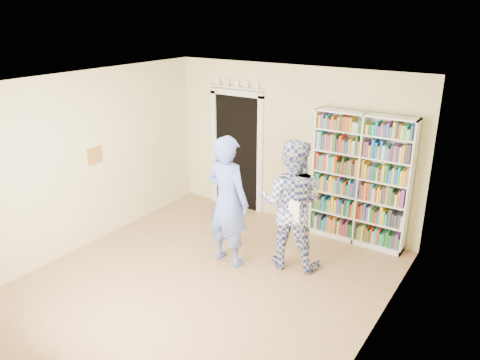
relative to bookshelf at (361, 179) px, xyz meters
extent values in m
plane|color=#9A6F4A|center=(-1.28, -2.34, -1.06)|extent=(5.00, 5.00, 0.00)
plane|color=white|center=(-1.28, -2.34, 1.64)|extent=(5.00, 5.00, 0.00)
plane|color=#F4E6A8|center=(-1.28, 0.16, 0.29)|extent=(4.50, 0.00, 4.50)
plane|color=#F4E6A8|center=(-3.53, -2.34, 0.29)|extent=(0.00, 5.00, 5.00)
plane|color=#F4E6A8|center=(0.97, -2.34, 0.29)|extent=(0.00, 5.00, 5.00)
cube|color=white|center=(0.00, 0.00, -0.01)|extent=(1.52, 0.29, 2.09)
cube|color=white|center=(0.00, 0.00, -0.01)|extent=(0.02, 0.29, 2.09)
cube|color=black|center=(-2.38, 0.14, -0.01)|extent=(0.90, 0.03, 2.10)
cube|color=white|center=(-2.88, 0.12, -0.01)|extent=(0.10, 0.06, 2.20)
cube|color=white|center=(-1.88, 0.12, -0.01)|extent=(0.10, 0.06, 2.20)
cube|color=white|center=(-2.38, 0.12, 1.09)|extent=(1.10, 0.06, 0.10)
cube|color=white|center=(-2.38, 0.12, 1.19)|extent=(1.10, 0.08, 0.02)
cube|color=brown|center=(-3.51, -2.14, 0.34)|extent=(0.03, 0.25, 0.25)
imported|color=#5C76CD|center=(-1.35, -1.67, -0.09)|extent=(0.74, 0.52, 1.93)
imported|color=navy|center=(-0.55, -1.23, -0.11)|extent=(1.06, 0.91, 1.90)
cube|color=white|center=(-0.39, -1.51, -0.06)|extent=(0.21, 0.05, 0.29)
camera|label=1|loc=(2.16, -6.69, 2.48)|focal=35.00mm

